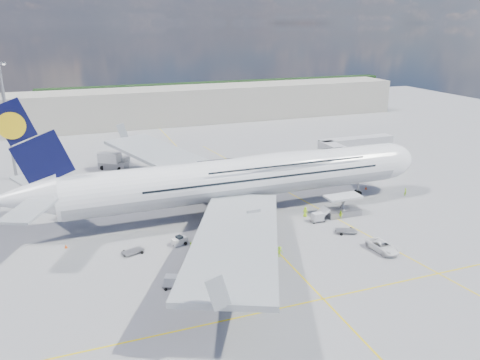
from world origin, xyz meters
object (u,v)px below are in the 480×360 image
object	(u,v)px
airliner	(242,177)
cone_nose	(366,188)
cargo_loader	(341,208)
service_van	(383,247)
dolly_row_c	(179,282)
catering_truck_outer	(113,162)
cone_wing_left_inner	(187,202)
catering_truck_inner	(187,180)
crew_van	(305,212)
baggage_tug	(179,241)
cone_wing_left_outer	(132,186)
dolly_row_a	(172,281)
cone_wing_right_inner	(205,263)
jet_bridge	(350,148)
dolly_row_b	(216,276)
dolly_nose_far	(346,231)
dolly_back	(133,251)
cone_tail	(66,246)
light_mast	(8,121)
crew_wing	(191,248)
crew_loader	(341,215)
dolly_nose_near	(318,217)
cone_wing_right_outer	(196,302)
crew_nose	(405,192)
crew_tug	(279,252)

from	to	relation	value
airliner	cone_nose	xyz separation A→B (m)	(28.85, 3.01, -6.57)
cargo_loader	service_van	world-z (taller)	cargo_loader
dolly_row_c	catering_truck_outer	size ratio (longest dim) A/B	0.46
airliner	cone_wing_left_inner	size ratio (longest dim) A/B	156.48
catering_truck_inner	crew_van	bearing A→B (deg)	-68.04
baggage_tug	cone_wing_left_outer	distance (m)	30.28
dolly_row_a	cone_wing_right_inner	size ratio (longest dim) A/B	5.52
dolly_row_c	airliner	bearing A→B (deg)	33.62
jet_bridge	dolly_row_b	xyz separation A→B (m)	(-41.01, -31.46, -6.49)
dolly_nose_far	cone_wing_right_inner	size ratio (longest dim) A/B	7.04
dolly_back	cone_wing_left_outer	size ratio (longest dim) A/B	7.34
dolly_row_c	dolly_back	size ratio (longest dim) A/B	0.99
catering_truck_inner	cone_nose	world-z (taller)	catering_truck_inner
dolly_back	cone_wing_left_inner	xyz separation A→B (m)	(12.83, 17.50, -0.11)
cone_tail	cone_wing_left_inner	bearing A→B (deg)	28.41
cargo_loader	dolly_row_c	world-z (taller)	cargo_loader
jet_bridge	cone_wing_right_inner	xyz separation A→B (m)	(-41.33, -27.20, -6.59)
airliner	light_mast	distance (m)	53.72
airliner	dolly_back	distance (m)	23.86
crew_wing	crew_van	bearing A→B (deg)	-50.53
cone_wing_left_inner	airliner	bearing A→B (deg)	-45.31
dolly_row_b	crew_wing	distance (m)	8.28
crew_loader	crew_wing	bearing A→B (deg)	-120.86
catering_truck_outer	service_van	bearing A→B (deg)	-24.21
dolly_nose_far	cone_nose	xyz separation A→B (m)	(15.65, 17.08, -0.07)
cone_tail	dolly_nose_near	bearing A→B (deg)	-6.34
cone_nose	cone_wing_left_inner	size ratio (longest dim) A/B	1.24
catering_truck_outer	cone_wing_left_outer	size ratio (longest dim) A/B	15.69
catering_truck_inner	jet_bridge	bearing A→B (deg)	-23.06
cargo_loader	catering_truck_inner	distance (m)	32.56
baggage_tug	cone_wing_right_outer	size ratio (longest dim) A/B	4.19
airliner	catering_truck_inner	distance (m)	18.02
cone_wing_right_outer	crew_wing	bearing A→B (deg)	78.05
light_mast	dolly_row_a	xyz separation A→B (m)	(22.78, -55.71, -12.32)
catering_truck_inner	cone_wing_right_outer	world-z (taller)	catering_truck_inner
airliner	dolly_row_a	size ratio (longest dim) A/B	26.89
dolly_nose_far	catering_truck_inner	xyz separation A→B (m)	(-19.39, 30.24, 1.51)
cone_wing_left_inner	dolly_row_a	bearing A→B (deg)	-107.80
catering_truck_outer	dolly_nose_far	bearing A→B (deg)	-21.77
crew_nose	catering_truck_inner	bearing A→B (deg)	123.20
airliner	baggage_tug	world-z (taller)	airliner
baggage_tug	cone_wing_left_inner	world-z (taller)	baggage_tug
cone_wing_left_outer	cone_tail	bearing A→B (deg)	-118.26
cargo_loader	cone_wing_right_inner	world-z (taller)	cargo_loader
light_mast	cone_wing_left_inner	bearing A→B (deg)	-39.80
dolly_row_b	dolly_back	world-z (taller)	dolly_row_b
crew_tug	jet_bridge	bearing A→B (deg)	64.00
crew_van	crew_tug	size ratio (longest dim) A/B	1.09
jet_bridge	dolly_row_c	bearing A→B (deg)	-145.77
jet_bridge	cone_wing_left_inner	xyz separation A→B (m)	(-37.72, -2.67, -6.61)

